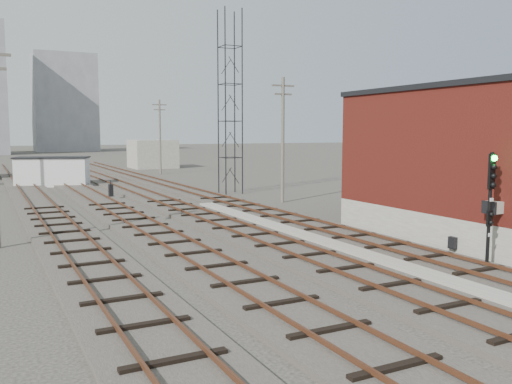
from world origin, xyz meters
TOP-DOWN VIEW (x-y plane):
  - ground at (0.00, 60.00)m, footprint 320.00×320.00m
  - track_right at (2.50, 39.00)m, footprint 3.20×90.00m
  - track_mid_right at (-1.50, 39.00)m, footprint 3.20×90.00m
  - track_mid_left at (-5.50, 39.00)m, footprint 3.20×90.00m
  - track_left at (-9.50, 39.00)m, footprint 3.20×90.00m
  - platform_curb at (0.50, 14.00)m, footprint 0.90×28.00m
  - brick_building at (7.50, 12.00)m, footprint 6.54×12.20m
  - lattice_tower at (5.50, 35.00)m, footprint 1.60×1.60m
  - utility_pole_right_a at (6.50, 28.00)m, footprint 1.80×0.24m
  - utility_pole_right_b at (6.50, 58.00)m, footprint 1.80×0.24m
  - apartment_right at (8.00, 150.00)m, footprint 16.00×12.00m
  - shed_right at (9.00, 70.00)m, footprint 6.00×6.00m
  - signal_mast at (3.70, 7.64)m, footprint 0.40×0.42m
  - switch_stand at (-4.24, 35.70)m, footprint 0.34×0.34m
  - site_trailer at (-7.01, 48.25)m, footprint 7.20×4.91m

SIDE VIEW (x-z plane):
  - ground at x=0.00m, z-range 0.00..0.00m
  - track_right at x=2.50m, z-range -0.09..0.30m
  - track_mid_right at x=-1.50m, z-range -0.09..0.30m
  - track_mid_left at x=-5.50m, z-range -0.09..0.30m
  - track_left at x=-9.50m, z-range -0.09..0.30m
  - platform_curb at x=0.50m, z-range 0.00..0.26m
  - switch_stand at x=-4.24m, z-range -0.04..1.30m
  - site_trailer at x=-7.01m, z-range 0.01..2.80m
  - shed_right at x=9.00m, z-range 0.00..4.00m
  - signal_mast at x=3.70m, z-range 0.43..4.79m
  - brick_building at x=7.50m, z-range 0.02..7.24m
  - utility_pole_right_a at x=6.50m, z-range 0.30..9.30m
  - utility_pole_right_b at x=6.50m, z-range 0.30..9.30m
  - lattice_tower at x=5.50m, z-range 0.00..15.00m
  - apartment_right at x=8.00m, z-range 0.00..26.00m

